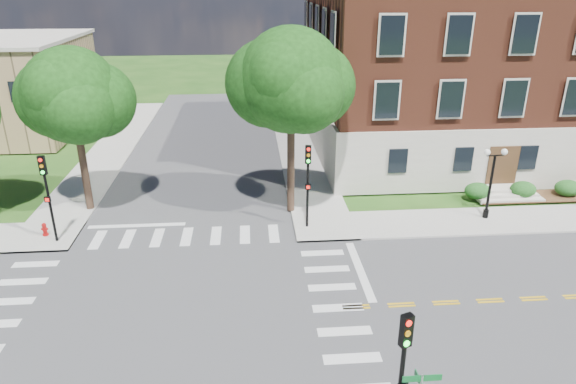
{
  "coord_description": "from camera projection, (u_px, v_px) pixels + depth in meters",
  "views": [
    {
      "loc": [
        3.59,
        -18.28,
        13.18
      ],
      "look_at": [
        5.47,
        5.53,
        3.2
      ],
      "focal_mm": 32.0,
      "sensor_mm": 36.0,
      "label": 1
    }
  ],
  "objects": [
    {
      "name": "ground",
      "position": [
        169.0,
        316.0,
        21.63
      ],
      "size": [
        160.0,
        160.0,
        0.0
      ],
      "primitive_type": "plane",
      "color": "#1D4714",
      "rests_on": "ground"
    },
    {
      "name": "road_ew",
      "position": [
        169.0,
        316.0,
        21.63
      ],
      "size": [
        90.0,
        12.0,
        0.01
      ],
      "primitive_type": "cube",
      "color": "#3D3D3F",
      "rests_on": "ground"
    },
    {
      "name": "road_ns",
      "position": [
        169.0,
        316.0,
        21.63
      ],
      "size": [
        12.0,
        90.0,
        0.01
      ],
      "primitive_type": "cube",
      "color": "#3D3D3F",
      "rests_on": "ground"
    },
    {
      "name": "sidewalk_ne",
      "position": [
        414.0,
        175.0,
        36.87
      ],
      "size": [
        34.0,
        34.0,
        0.12
      ],
      "color": "#9E9B93",
      "rests_on": "ground"
    },
    {
      "name": "crosswalk_east",
      "position": [
        338.0,
        308.0,
        22.16
      ],
      "size": [
        2.2,
        10.2,
        0.02
      ],
      "primitive_type": null,
      "color": "silver",
      "rests_on": "ground"
    },
    {
      "name": "stop_bar_east",
      "position": [
        360.0,
        270.0,
        25.03
      ],
      "size": [
        0.4,
        5.5,
        0.0
      ],
      "primitive_type": "cube",
      "color": "silver",
      "rests_on": "ground"
    },
    {
      "name": "main_building",
      "position": [
        506.0,
        45.0,
        40.39
      ],
      "size": [
        30.6,
        22.4,
        16.5
      ],
      "color": "#B8B0A2",
      "rests_on": "ground"
    },
    {
      "name": "tree_c",
      "position": [
        72.0,
        96.0,
        28.84
      ],
      "size": [
        5.47,
        5.47,
        9.71
      ],
      "color": "#302618",
      "rests_on": "ground"
    },
    {
      "name": "tree_d",
      "position": [
        291.0,
        81.0,
        28.26
      ],
      "size": [
        5.9,
        5.9,
        10.8
      ],
      "color": "#302618",
      "rests_on": "ground"
    },
    {
      "name": "traffic_signal_se",
      "position": [
        403.0,
        367.0,
        14.25
      ],
      "size": [
        0.38,
        0.45,
        4.8
      ],
      "color": "black",
      "rests_on": "ground"
    },
    {
      "name": "traffic_signal_ne",
      "position": [
        308.0,
        176.0,
        28.01
      ],
      "size": [
        0.36,
        0.41,
        4.8
      ],
      "color": "black",
      "rests_on": "ground"
    },
    {
      "name": "traffic_signal_nw",
      "position": [
        47.0,
        188.0,
        26.41
      ],
      "size": [
        0.33,
        0.37,
        4.8
      ],
      "color": "black",
      "rests_on": "ground"
    },
    {
      "name": "twin_lamp_west",
      "position": [
        491.0,
        179.0,
        29.35
      ],
      "size": [
        1.36,
        0.36,
        4.23
      ],
      "color": "black",
      "rests_on": "ground"
    },
    {
      "name": "fire_hydrant",
      "position": [
        45.0,
        230.0,
        28.04
      ],
      "size": [
        0.35,
        0.35,
        0.75
      ],
      "color": "#B00E0D",
      "rests_on": "ground"
    }
  ]
}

